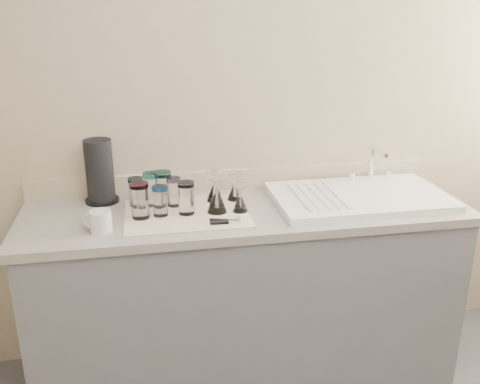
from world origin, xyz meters
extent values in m
cube|color=tan|center=(0.00, 1.50, 1.25)|extent=(3.50, 0.04, 2.50)
cube|color=#5E5E63|center=(0.00, 1.20, 0.43)|extent=(2.00, 0.60, 0.86)
cube|color=gray|center=(0.00, 1.20, 0.88)|extent=(2.06, 0.62, 0.04)
cube|color=white|center=(0.55, 1.20, 0.92)|extent=(0.82, 0.50, 0.03)
cylinder|color=silver|center=(0.69, 1.40, 1.03)|extent=(0.02, 0.02, 0.18)
cylinder|color=silver|center=(0.69, 1.32, 1.10)|extent=(0.02, 0.16, 0.02)
cylinder|color=silver|center=(0.59, 1.40, 0.96)|extent=(0.03, 0.03, 0.04)
cylinder|color=silver|center=(0.79, 1.40, 0.96)|extent=(0.03, 0.03, 0.04)
cube|color=white|center=(-0.28, 1.18, 0.90)|extent=(0.55, 0.42, 0.01)
cylinder|color=white|center=(-0.50, 1.30, 0.97)|extent=(0.06, 0.06, 0.12)
cylinder|color=teal|center=(-0.50, 1.30, 1.03)|extent=(0.07, 0.07, 0.02)
cylinder|color=white|center=(-0.43, 1.30, 0.98)|extent=(0.07, 0.07, 0.14)
cylinder|color=#25ADA8|center=(-0.43, 1.30, 1.05)|extent=(0.08, 0.08, 0.02)
cylinder|color=white|center=(-0.33, 1.28, 0.97)|extent=(0.06, 0.06, 0.12)
cylinder|color=#69439A|center=(-0.33, 1.28, 1.03)|extent=(0.07, 0.07, 0.02)
cylinder|color=white|center=(-0.48, 1.16, 0.98)|extent=(0.08, 0.08, 0.14)
cylinder|color=#D7346B|center=(-0.48, 1.16, 1.06)|extent=(0.08, 0.08, 0.02)
cylinder|color=white|center=(-0.40, 1.17, 0.97)|extent=(0.06, 0.06, 0.12)
cylinder|color=blue|center=(-0.40, 1.17, 1.04)|extent=(0.07, 0.07, 0.02)
cylinder|color=white|center=(-0.28, 1.17, 0.97)|extent=(0.07, 0.07, 0.13)
cylinder|color=#9186C9|center=(-0.28, 1.17, 1.05)|extent=(0.07, 0.07, 0.02)
cylinder|color=white|center=(-0.38, 1.30, 0.98)|extent=(0.08, 0.08, 0.14)
cylinder|color=#2CC0C5|center=(-0.38, 1.30, 1.06)|extent=(0.08, 0.08, 0.02)
cone|color=white|center=(-0.13, 1.30, 0.95)|extent=(0.08, 0.08, 0.07)
cylinder|color=white|center=(-0.13, 1.30, 1.01)|extent=(0.01, 0.01, 0.06)
cylinder|color=white|center=(-0.13, 1.30, 1.05)|extent=(0.08, 0.08, 0.01)
cone|color=white|center=(-0.04, 1.30, 0.94)|extent=(0.07, 0.07, 0.07)
cylinder|color=white|center=(-0.04, 1.30, 1.01)|extent=(0.01, 0.01, 0.06)
cylinder|color=white|center=(-0.04, 1.30, 1.04)|extent=(0.07, 0.07, 0.01)
cone|color=white|center=(-0.14, 1.16, 0.95)|extent=(0.09, 0.09, 0.09)
cylinder|color=white|center=(-0.14, 1.16, 1.03)|extent=(0.01, 0.01, 0.07)
cylinder|color=white|center=(-0.14, 1.16, 1.07)|extent=(0.09, 0.09, 0.01)
cone|color=white|center=(-0.04, 1.15, 0.94)|extent=(0.07, 0.07, 0.07)
cylinder|color=white|center=(-0.04, 1.15, 1.00)|extent=(0.01, 0.01, 0.05)
cylinder|color=white|center=(-0.04, 1.15, 1.03)|extent=(0.07, 0.07, 0.01)
cube|color=silver|center=(-0.09, 1.02, 0.92)|extent=(0.06, 0.04, 0.02)
cylinder|color=black|center=(-0.14, 1.02, 0.92)|extent=(0.10, 0.02, 0.02)
cylinder|color=black|center=(-0.14, 1.04, 0.92)|extent=(0.10, 0.05, 0.02)
cylinder|color=silver|center=(-0.65, 1.05, 0.95)|extent=(0.12, 0.12, 0.09)
torus|color=silver|center=(-0.69, 1.07, 0.95)|extent=(0.07, 0.04, 0.07)
cylinder|color=black|center=(-0.66, 1.41, 0.91)|extent=(0.16, 0.16, 0.01)
cylinder|color=black|center=(-0.66, 1.41, 1.06)|extent=(0.13, 0.13, 0.29)
camera|label=1|loc=(-0.45, -1.06, 1.81)|focal=40.00mm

